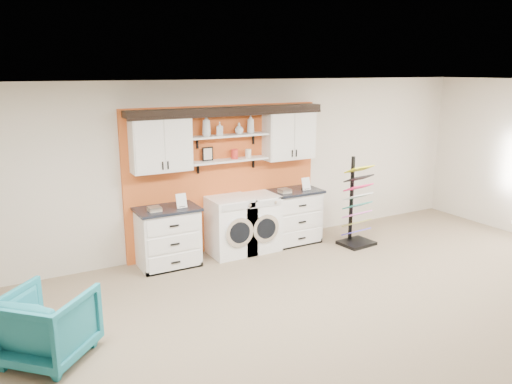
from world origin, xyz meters
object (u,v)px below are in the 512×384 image
base_cabinet_right (292,216)px  washer (230,226)px  dryer (256,222)px  base_cabinet_left (168,237)px  armchair (48,325)px  sample_rack (357,217)px

base_cabinet_right → washer: size_ratio=1.00×
dryer → base_cabinet_left: bearing=179.9°
armchair → dryer: bearing=-108.4°
base_cabinet_right → dryer: same height
dryer → washer: bearing=180.0°
washer → sample_rack: (2.10, -0.64, 0.02)m
washer → dryer: 0.48m
dryer → sample_rack: bearing=-21.4°
dryer → sample_rack: 1.75m
base_cabinet_left → base_cabinet_right: (2.26, -0.00, 0.01)m
base_cabinet_right → sample_rack: (0.90, -0.64, 0.03)m
base_cabinet_left → armchair: (-1.94, -1.85, -0.09)m
base_cabinet_left → base_cabinet_right: bearing=-0.0°
dryer → armchair: bearing=-152.1°
dryer → sample_rack: size_ratio=0.62×
base_cabinet_right → dryer: size_ratio=1.02×
washer → armchair: (-3.00, -1.84, -0.10)m
sample_rack → armchair: bearing=-172.1°
dryer → sample_rack: sample_rack is taller
base_cabinet_left → base_cabinet_right: size_ratio=0.99×
base_cabinet_right → washer: washer is taller
dryer → base_cabinet_right: bearing=0.3°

